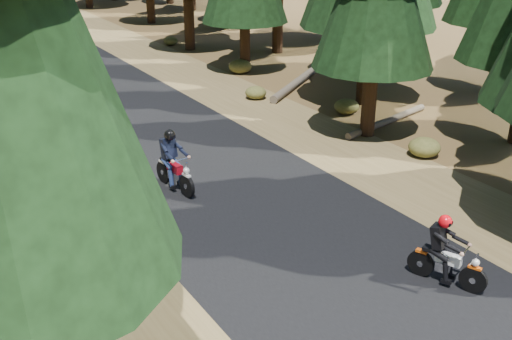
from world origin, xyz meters
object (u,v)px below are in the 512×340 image
Objects in this scene: log_near at (294,84)px; log_far at (387,121)px; rider_follow at (175,171)px; rider_lead at (447,262)px.

log_near is 5.60m from log_far.
rider_follow is at bearing -178.20° from log_near.
log_far is at bearing -126.41° from log_near.
rider_follow reaches higher than log_near.
rider_follow is at bearing 173.68° from log_far.
log_near is 2.64× the size of rider_follow.
rider_follow is (-2.72, 6.98, 0.05)m from rider_lead.
rider_lead is at bearing -140.17° from log_far.
rider_follow is (-8.49, -6.89, 0.39)m from log_near.
log_near is at bearing -135.46° from rider_lead.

